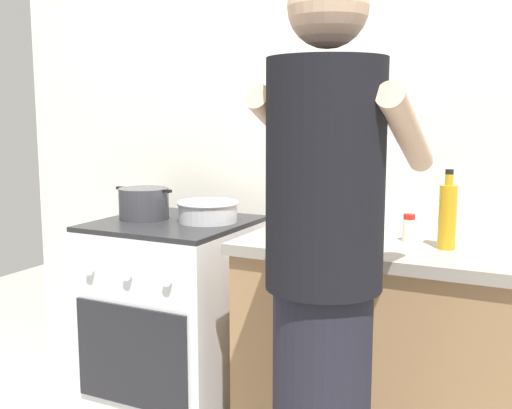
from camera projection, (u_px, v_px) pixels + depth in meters
back_wall at (328, 136)px, 2.57m from camera, size 3.20×0.10×2.50m
countertop at (383, 362)px, 2.22m from camera, size 1.00×0.60×0.90m
stove_range at (175, 325)px, 2.62m from camera, size 0.60×0.62×0.90m
pot at (144, 203)px, 2.59m from camera, size 0.28×0.21×0.13m
mixing_bowl at (208, 210)px, 2.53m from camera, size 0.26×0.26×0.09m
utensil_crock at (348, 202)px, 2.40m from camera, size 0.10×0.10×0.33m
spice_bottle at (409, 228)px, 2.14m from camera, size 0.04×0.04×0.10m
oil_bottle at (447, 215)px, 2.01m from camera, size 0.06×0.06×0.26m
person at (324, 302)px, 1.60m from camera, size 0.41×0.50×1.70m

